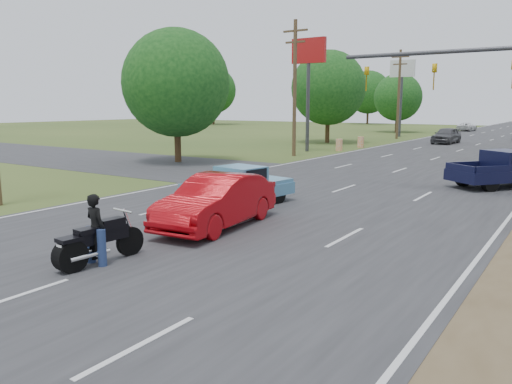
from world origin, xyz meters
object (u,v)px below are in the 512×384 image
Objects in this scene: distant_car_white at (467,127)px; rider at (96,232)px; red_convertible at (217,202)px; motorcycle at (94,243)px; navy_pickup at (506,169)px; distant_car_grey at (446,135)px; blue_pickup at (241,186)px.

rider is at bearing 98.17° from distant_car_white.
motorcycle is at bearing -96.86° from red_convertible.
rider reaches higher than distant_car_white.
distant_car_white is at bearing 140.41° from navy_pickup.
motorcycle is 19.55m from navy_pickup.
rider is 0.31× the size of navy_pickup.
distant_car_grey is at bearing -81.37° from rider.
motorcycle is at bearing -71.85° from navy_pickup.
motorcycle is at bearing -71.85° from blue_pickup.
distant_car_grey is (-2.56, 45.05, 0.00)m from rider.
rider is 73.04m from distant_car_white.
blue_pickup is at bearing -88.77° from navy_pickup.
red_convertible is 4.68m from motorcycle.
red_convertible reaches higher than motorcycle.
navy_pickup is 1.20× the size of distant_car_white.
motorcycle is at bearing -83.13° from distant_car_grey.
blue_pickup is 1.00× the size of distant_car_grey.
rider is (-0.04, -4.60, 0.00)m from red_convertible.
motorcycle is 0.50× the size of distant_car_grey.
motorcycle is (-0.05, -4.67, -0.27)m from red_convertible.
motorcycle is 0.55× the size of distant_car_white.
motorcycle is 7.98m from blue_pickup.
blue_pickup reaches higher than motorcycle.
navy_pickup reaches higher than blue_pickup.
distant_car_grey is at bearing 146.05° from navy_pickup.
distant_car_white is at bearing 100.96° from distant_car_grey.
distant_car_white reaches higher than motorcycle.
rider is 0.34× the size of blue_pickup.
navy_pickup is at bearing 62.64° from blue_pickup.
distant_car_white is at bearing 100.18° from motorcycle.
rider is 45.12m from distant_car_grey.
navy_pickup is (7.74, 10.58, 0.10)m from blue_pickup.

